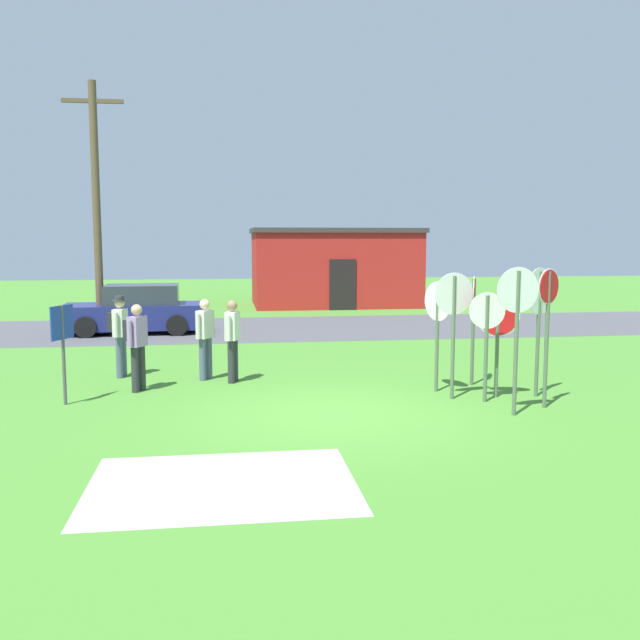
# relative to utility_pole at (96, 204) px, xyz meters

# --- Properties ---
(ground_plane) EXTENTS (80.00, 80.00, 0.00)m
(ground_plane) POSITION_rel_utility_pole_xyz_m (5.55, -10.81, -4.00)
(ground_plane) COLOR #47842D
(street_asphalt) EXTENTS (60.00, 6.40, 0.01)m
(street_asphalt) POSITION_rel_utility_pole_xyz_m (5.55, 0.59, -3.99)
(street_asphalt) COLOR #4C4C51
(street_asphalt) RESTS_ON ground
(concrete_path) EXTENTS (3.20, 2.40, 0.01)m
(concrete_path) POSITION_rel_utility_pole_xyz_m (3.77, -13.91, -3.99)
(concrete_path) COLOR #ADAAA3
(concrete_path) RESTS_ON ground
(building_background) EXTENTS (7.27, 4.96, 3.38)m
(building_background) POSITION_rel_utility_pole_xyz_m (8.65, 8.38, -2.30)
(building_background) COLOR #B2231E
(building_background) RESTS_ON ground
(utility_pole) EXTENTS (1.80, 0.24, 7.63)m
(utility_pole) POSITION_rel_utility_pole_xyz_m (0.00, 0.00, 0.00)
(utility_pole) COLOR brown
(utility_pole) RESTS_ON ground
(parked_car_on_street) EXTENTS (4.36, 2.12, 1.51)m
(parked_car_on_street) POSITION_rel_utility_pole_xyz_m (1.08, 0.05, -3.31)
(parked_car_on_street) COLOR navy
(parked_car_on_street) RESTS_ON ground
(stop_sign_far_back) EXTENTS (0.66, 0.08, 1.99)m
(stop_sign_far_back) POSITION_rel_utility_pole_xyz_m (8.47, -10.29, -2.66)
(stop_sign_far_back) COLOR #51664C
(stop_sign_far_back) RESTS_ON ground
(stop_sign_tallest) EXTENTS (0.76, 0.14, 2.33)m
(stop_sign_tallest) POSITION_rel_utility_pole_xyz_m (7.95, -9.98, -2.40)
(stop_sign_tallest) COLOR #51664C
(stop_sign_tallest) RESTS_ON ground
(stop_sign_leaning_left) EXTENTS (0.75, 0.11, 2.48)m
(stop_sign_leaning_left) POSITION_rel_utility_pole_xyz_m (8.60, -11.27, -2.30)
(stop_sign_leaning_left) COLOR #51664C
(stop_sign_leaning_left) RESTS_ON ground
(stop_sign_nearest) EXTENTS (0.73, 0.30, 1.92)m
(stop_sign_nearest) POSITION_rel_utility_pole_xyz_m (8.81, -9.95, -2.69)
(stop_sign_nearest) COLOR #51664C
(stop_sign_nearest) RESTS_ON ground
(stop_sign_low_front) EXTENTS (0.72, 0.50, 2.41)m
(stop_sign_low_front) POSITION_rel_utility_pole_xyz_m (9.58, -10.00, -2.33)
(stop_sign_low_front) COLOR #51664C
(stop_sign_low_front) RESTS_ON ground
(stop_sign_rear_left) EXTENTS (0.26, 0.62, 2.20)m
(stop_sign_rear_left) POSITION_rel_utility_pole_xyz_m (8.75, -8.85, -2.52)
(stop_sign_rear_left) COLOR #51664C
(stop_sign_rear_left) RESTS_ON ground
(stop_sign_rear_right) EXTENTS (0.53, 0.35, 2.43)m
(stop_sign_rear_right) POSITION_rel_utility_pole_xyz_m (9.34, -10.84, -2.38)
(stop_sign_rear_right) COLOR #51664C
(stop_sign_rear_right) RESTS_ON ground
(stop_sign_center_cluster) EXTENTS (0.31, 0.70, 2.13)m
(stop_sign_center_cluster) POSITION_rel_utility_pole_xyz_m (7.86, -9.32, -2.54)
(stop_sign_center_cluster) COLOR #51664C
(stop_sign_center_cluster) RESTS_ON ground
(person_with_sunhat) EXTENTS (0.33, 0.54, 1.69)m
(person_with_sunhat) POSITION_rel_utility_pole_xyz_m (3.98, -7.93, -3.05)
(person_with_sunhat) COLOR #2D2D33
(person_with_sunhat) RESTS_ON ground
(person_holding_notes) EXTENTS (0.46, 0.51, 1.69)m
(person_holding_notes) POSITION_rel_utility_pole_xyz_m (2.14, -8.53, -3.01)
(person_holding_notes) COLOR #2D2D33
(person_holding_notes) RESTS_ON ground
(person_in_blue) EXTENTS (0.42, 0.56, 1.74)m
(person_in_blue) POSITION_rel_utility_pole_xyz_m (1.61, -7.06, -2.99)
(person_in_blue) COLOR #4C5670
(person_in_blue) RESTS_ON ground
(person_in_dark_shirt) EXTENTS (0.39, 0.49, 1.69)m
(person_in_dark_shirt) POSITION_rel_utility_pole_xyz_m (3.42, -7.58, -3.05)
(person_in_dark_shirt) COLOR #4C5670
(person_in_dark_shirt) RESTS_ON ground
(info_panel_leftmost) EXTENTS (0.28, 0.55, 1.77)m
(info_panel_leftmost) POSITION_rel_utility_pole_xyz_m (0.99, -9.46, -2.77)
(info_panel_leftmost) COLOR #4C4C51
(info_panel_leftmost) RESTS_ON ground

